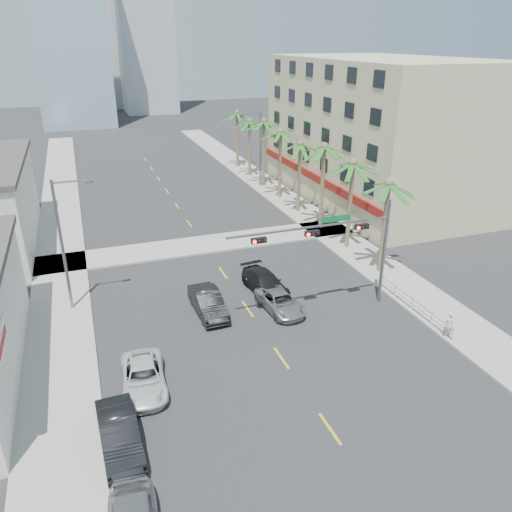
{
  "coord_description": "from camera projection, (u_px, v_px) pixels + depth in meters",
  "views": [
    {
      "loc": [
        -9.44,
        -17.99,
        16.95
      ],
      "look_at": [
        0.86,
        10.76,
        3.5
      ],
      "focal_mm": 35.0,
      "sensor_mm": 36.0,
      "label": 1
    }
  ],
  "objects": [
    {
      "name": "palm_tree_5",
      "position": [
        264.0,
        122.0,
        58.43
      ],
      "size": [
        4.8,
        4.8,
        8.52
      ],
      "color": "brown",
      "rests_on": "ground"
    },
    {
      "name": "palm_tree_7",
      "position": [
        237.0,
        113.0,
        67.53
      ],
      "size": [
        4.8,
        4.8,
        8.16
      ],
      "color": "brown",
      "rests_on": "ground"
    },
    {
      "name": "building_right",
      "position": [
        378.0,
        131.0,
        54.86
      ],
      "size": [
        15.25,
        28.0,
        15.0
      ],
      "color": "#C0B287",
      "rests_on": "ground"
    },
    {
      "name": "streetlight_left",
      "position": [
        65.0,
        240.0,
        31.88
      ],
      "size": [
        2.55,
        0.25,
        9.0
      ],
      "color": "slate",
      "rests_on": "ground"
    },
    {
      "name": "car_lane_center",
      "position": [
        280.0,
        302.0,
        33.49
      ],
      "size": [
        2.5,
        4.71,
        1.26
      ],
      "primitive_type": "imported",
      "rotation": [
        0.0,
        0.0,
        0.09
      ],
      "color": "#A8A8AC",
      "rests_on": "ground"
    },
    {
      "name": "car_parked_far",
      "position": [
        144.0,
        377.0,
        25.99
      ],
      "size": [
        2.61,
        4.98,
        1.34
      ],
      "primitive_type": "imported",
      "rotation": [
        0.0,
        0.0,
        -0.08
      ],
      "color": "silver",
      "rests_on": "ground"
    },
    {
      "name": "car_parked_mid",
      "position": [
        119.0,
        434.0,
        22.15
      ],
      "size": [
        1.85,
        4.79,
        1.56
      ],
      "primitive_type": "imported",
      "rotation": [
        0.0,
        0.0,
        0.04
      ],
      "color": "black",
      "rests_on": "ground"
    },
    {
      "name": "tower_far_center",
      "position": [
        86.0,
        19.0,
        123.54
      ],
      "size": [
        16.0,
        16.0,
        42.0
      ],
      "primitive_type": "cube",
      "color": "#ADADB2",
      "rests_on": "ground"
    },
    {
      "name": "palm_tree_0",
      "position": [
        389.0,
        185.0,
        36.31
      ],
      "size": [
        4.8,
        4.8,
        7.8
      ],
      "color": "brown",
      "rests_on": "ground"
    },
    {
      "name": "pedestrian",
      "position": [
        449.0,
        325.0,
        30.16
      ],
      "size": [
        0.64,
        0.44,
        1.69
      ],
      "primitive_type": "imported",
      "rotation": [
        0.0,
        0.0,
        3.09
      ],
      "color": "silver",
      "rests_on": "sidewalk_right"
    },
    {
      "name": "palm_tree_2",
      "position": [
        324.0,
        148.0,
        44.99
      ],
      "size": [
        4.8,
        4.8,
        8.52
      ],
      "color": "brown",
      "rests_on": "ground"
    },
    {
      "name": "palm_tree_3",
      "position": [
        300.0,
        145.0,
        49.75
      ],
      "size": [
        4.8,
        4.8,
        7.8
      ],
      "color": "brown",
      "rests_on": "ground"
    },
    {
      "name": "car_lane_right",
      "position": [
        265.0,
        283.0,
        35.89
      ],
      "size": [
        2.59,
        5.19,
        1.45
      ],
      "primitive_type": "imported",
      "rotation": [
        0.0,
        0.0,
        0.11
      ],
      "color": "black",
      "rests_on": "ground"
    },
    {
      "name": "ground",
      "position": [
        312.0,
        402.0,
        25.25
      ],
      "size": [
        260.0,
        260.0,
        0.0
      ],
      "primitive_type": "plane",
      "color": "#262628",
      "rests_on": "ground"
    },
    {
      "name": "sidewalk_cross",
      "position": [
        204.0,
        245.0,
        44.17
      ],
      "size": [
        80.0,
        4.0,
        0.15
      ],
      "primitive_type": "cube",
      "color": "gray",
      "rests_on": "ground"
    },
    {
      "name": "car_lane_left",
      "position": [
        208.0,
        302.0,
        33.1
      ],
      "size": [
        1.82,
        4.81,
        1.57
      ],
      "primitive_type": "imported",
      "rotation": [
        0.0,
        0.0,
        0.04
      ],
      "color": "black",
      "rests_on": "ground"
    },
    {
      "name": "palm_tree_6",
      "position": [
        249.0,
        122.0,
        63.19
      ],
      "size": [
        4.8,
        4.8,
        7.8
      ],
      "color": "brown",
      "rests_on": "ground"
    },
    {
      "name": "palm_tree_1",
      "position": [
        353.0,
        164.0,
        40.65
      ],
      "size": [
        4.8,
        4.8,
        8.16
      ],
      "color": "brown",
      "rests_on": "ground"
    },
    {
      "name": "palm_tree_4",
      "position": [
        281.0,
        132.0,
        54.09
      ],
      "size": [
        4.8,
        4.8,
        8.16
      ],
      "color": "brown",
      "rests_on": "ground"
    },
    {
      "name": "traffic_signal_mast",
      "position": [
        343.0,
        240.0,
        31.85
      ],
      "size": [
        11.12,
        0.54,
        7.2
      ],
      "color": "slate",
      "rests_on": "ground"
    },
    {
      "name": "sidewalk_right",
      "position": [
        335.0,
        236.0,
        46.15
      ],
      "size": [
        4.0,
        120.0,
        0.15
      ],
      "primitive_type": "cube",
      "color": "gray",
      "rests_on": "ground"
    },
    {
      "name": "sidewalk_left",
      "position": [
        60.0,
        274.0,
        38.74
      ],
      "size": [
        4.0,
        120.0,
        0.15
      ],
      "primitive_type": "cube",
      "color": "gray",
      "rests_on": "ground"
    },
    {
      "name": "streetlight_right",
      "position": [
        259.0,
        146.0,
        59.34
      ],
      "size": [
        2.55,
        0.25,
        9.0
      ],
      "color": "slate",
      "rests_on": "ground"
    },
    {
      "name": "guardrail",
      "position": [
        413.0,
        302.0,
        33.33
      ],
      "size": [
        0.08,
        8.08,
        1.0
      ],
      "color": "silver",
      "rests_on": "ground"
    }
  ]
}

